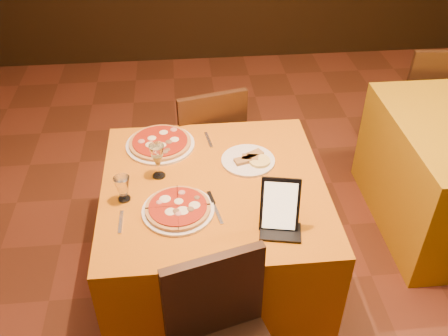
{
  "coord_description": "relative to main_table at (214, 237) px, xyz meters",
  "views": [
    {
      "loc": [
        -0.69,
        -1.42,
        2.31
      ],
      "look_at": [
        -0.5,
        0.46,
        0.86
      ],
      "focal_mm": 40.0,
      "sensor_mm": 36.0,
      "label": 1
    }
  ],
  "objects": [
    {
      "name": "fork_far",
      "position": [
        0.0,
        0.38,
        0.38
      ],
      "size": [
        0.04,
        0.15,
        0.01
      ],
      "primitive_type": "cube",
      "rotation": [
        0.0,
        0.0,
        1.72
      ],
      "color": "silver",
      "rests_on": "main_table"
    },
    {
      "name": "pizza_near",
      "position": [
        -0.18,
        -0.19,
        0.39
      ],
      "size": [
        0.34,
        0.34,
        0.03
      ],
      "rotation": [
        0.0,
        0.0,
        0.34
      ],
      "color": "white",
      "rests_on": "main_table"
    },
    {
      "name": "cutlet_dish",
      "position": [
        0.19,
        0.17,
        0.39
      ],
      "size": [
        0.28,
        0.28,
        0.03
      ],
      "rotation": [
        0.0,
        0.0,
        0.0
      ],
      "color": "white",
      "rests_on": "main_table"
    },
    {
      "name": "fork_near",
      "position": [
        -0.44,
        -0.23,
        0.38
      ],
      "size": [
        0.02,
        0.15,
        0.01
      ],
      "primitive_type": "cube",
      "rotation": [
        0.0,
        0.0,
        1.56
      ],
      "color": "#BABAC1",
      "rests_on": "main_table"
    },
    {
      "name": "knife",
      "position": [
        -0.0,
        -0.2,
        0.38
      ],
      "size": [
        0.05,
        0.19,
        0.01
      ],
      "primitive_type": "cube",
      "rotation": [
        0.0,
        0.0,
        1.77
      ],
      "color": "#BCBAC2",
      "rests_on": "main_table"
    },
    {
      "name": "chair_side_far",
      "position": [
        1.66,
        1.23,
        0.08
      ],
      "size": [
        0.5,
        0.5,
        0.91
      ],
      "primitive_type": null,
      "rotation": [
        0.0,
        0.0,
        3.06
      ],
      "color": "black",
      "rests_on": "floor"
    },
    {
      "name": "tablet",
      "position": [
        0.26,
        -0.32,
        0.49
      ],
      "size": [
        0.19,
        0.13,
        0.23
      ],
      "primitive_type": "cube",
      "rotation": [
        -0.35,
        0.0,
        -0.2
      ],
      "color": "black",
      "rests_on": "main_table"
    },
    {
      "name": "pizza_far",
      "position": [
        -0.26,
        0.35,
        0.39
      ],
      "size": [
        0.37,
        0.37,
        0.03
      ],
      "rotation": [
        0.0,
        0.0,
        0.43
      ],
      "color": "white",
      "rests_on": "main_table"
    },
    {
      "name": "main_table",
      "position": [
        0.0,
        0.0,
        0.0
      ],
      "size": [
        1.1,
        1.1,
        0.75
      ],
      "primitive_type": "cube",
      "color": "#C56A0C",
      "rests_on": "floor"
    },
    {
      "name": "wine_glass",
      "position": [
        -0.27,
        0.09,
        0.47
      ],
      "size": [
        0.08,
        0.08,
        0.19
      ],
      "primitive_type": null,
      "rotation": [
        0.0,
        0.0,
        0.23
      ],
      "color": "tan",
      "rests_on": "main_table"
    },
    {
      "name": "chair_main_far",
      "position": [
        0.0,
        0.79,
        0.08
      ],
      "size": [
        0.46,
        0.46,
        0.91
      ],
      "primitive_type": null,
      "rotation": [
        0.0,
        0.0,
        3.38
      ],
      "color": "black",
      "rests_on": "floor"
    },
    {
      "name": "water_glass",
      "position": [
        -0.43,
        -0.07,
        0.44
      ],
      "size": [
        0.07,
        0.07,
        0.13
      ],
      "primitive_type": null,
      "rotation": [
        0.0,
        0.0,
        0.08
      ],
      "color": "white",
      "rests_on": "main_table"
    }
  ]
}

